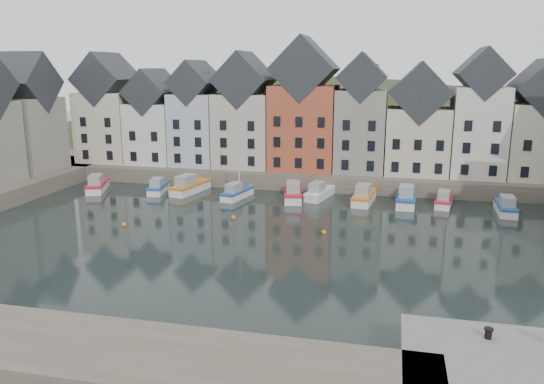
% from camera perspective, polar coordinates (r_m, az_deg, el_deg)
% --- Properties ---
extents(ground, '(260.00, 260.00, 0.00)m').
position_cam_1_polar(ground, '(47.87, -2.37, -5.81)').
color(ground, black).
rests_on(ground, ground).
extents(far_quay, '(90.00, 16.00, 2.00)m').
position_cam_1_polar(far_quay, '(76.01, 3.59, 2.14)').
color(far_quay, '#534D3F').
rests_on(far_quay, ground).
extents(hillside, '(153.60, 70.40, 64.00)m').
position_cam_1_polar(hillside, '(105.81, 5.78, -5.32)').
color(hillside, '#263319').
rests_on(hillside, ground).
extents(far_terrace, '(72.37, 8.16, 17.78)m').
position_cam_1_polar(far_terrace, '(72.47, 5.95, 7.84)').
color(far_terrace, beige).
rests_on(far_terrace, far_quay).
extents(left_terrace, '(7.65, 17.00, 15.69)m').
position_cam_1_polar(left_terrace, '(74.94, -27.20, 6.64)').
color(left_terrace, gray).
rests_on(left_terrace, left_quay).
extents(mooring_buoys, '(20.50, 5.50, 0.50)m').
position_cam_1_polar(mooring_buoys, '(53.79, -4.99, -3.52)').
color(mooring_buoys, orange).
rests_on(mooring_buoys, ground).
extents(boat_a, '(4.06, 6.69, 2.45)m').
position_cam_1_polar(boat_a, '(72.30, -18.27, 0.69)').
color(boat_a, silver).
rests_on(boat_a, ground).
extents(boat_b, '(2.76, 5.86, 2.17)m').
position_cam_1_polar(boat_b, '(69.37, -12.13, 0.48)').
color(boat_b, silver).
rests_on(boat_b, ground).
extents(boat_c, '(3.44, 7.20, 2.65)m').
position_cam_1_polar(boat_c, '(68.48, -8.86, 0.58)').
color(boat_c, silver).
rests_on(boat_c, ground).
extents(boat_d, '(2.93, 5.99, 10.99)m').
position_cam_1_polar(boat_d, '(64.88, -3.82, -0.06)').
color(boat_d, silver).
rests_on(boat_d, ground).
extents(boat_e, '(3.36, 7.01, 2.59)m').
position_cam_1_polar(boat_e, '(64.20, 2.26, -0.13)').
color(boat_e, silver).
rests_on(boat_e, ground).
extents(boat_f, '(3.22, 6.39, 2.35)m').
position_cam_1_polar(boat_f, '(65.00, 5.10, -0.07)').
color(boat_f, silver).
rests_on(boat_f, ground).
extents(boat_g, '(2.74, 6.88, 2.58)m').
position_cam_1_polar(boat_g, '(63.56, 9.85, -0.46)').
color(boat_g, silver).
rests_on(boat_g, ground).
extents(boat_h, '(2.49, 7.03, 2.66)m').
position_cam_1_polar(boat_h, '(63.67, 14.24, -0.63)').
color(boat_h, silver).
rests_on(boat_h, ground).
extents(boat_i, '(2.58, 5.74, 2.12)m').
position_cam_1_polar(boat_i, '(64.43, 18.01, -0.86)').
color(boat_i, silver).
rests_on(boat_i, ground).
extents(boat_j, '(2.08, 6.02, 2.29)m').
position_cam_1_polar(boat_j, '(63.55, 23.84, -1.50)').
color(boat_j, silver).
rests_on(boat_j, ground).
extents(mooring_bollard, '(0.48, 0.48, 0.56)m').
position_cam_1_polar(mooring_bollard, '(30.36, 22.26, -13.84)').
color(mooring_bollard, black).
rests_on(mooring_bollard, near_quay).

